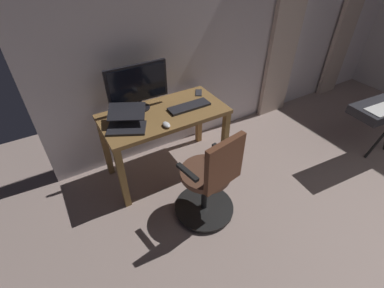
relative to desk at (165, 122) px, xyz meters
name	(u,v)px	position (x,y,z in m)	size (l,w,h in m)	color
back_room_partition	(256,8)	(-1.43, -0.45, 0.81)	(5.08, 0.10, 2.87)	silver
curtain_left_panel	(354,3)	(-3.10, -0.34, 0.71)	(0.38, 0.06, 2.67)	#C1AC9D
curtain_right_panel	(290,14)	(-1.88, -0.34, 0.71)	(0.46, 0.06, 2.67)	#C1AC9D
desk	(165,122)	(0.00, 0.00, 0.00)	(1.22, 0.61, 0.74)	olive
office_chair	(210,181)	(-0.05, 0.76, -0.19)	(0.56, 0.56, 0.95)	black
computer_monitor	(138,85)	(0.16, -0.19, 0.36)	(0.59, 0.18, 0.45)	black
computer_keyboard	(189,106)	(-0.26, 0.05, 0.13)	(0.43, 0.14, 0.02)	#232328
laptop	(127,122)	(0.39, 0.05, 0.16)	(0.43, 0.43, 0.16)	#232328
computer_mouse	(166,125)	(0.08, 0.23, 0.13)	(0.06, 0.10, 0.04)	white
cell_phone_face_up	(199,93)	(-0.50, -0.16, 0.12)	(0.07, 0.14, 0.01)	#333338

